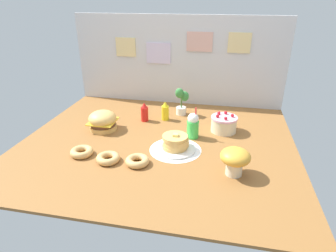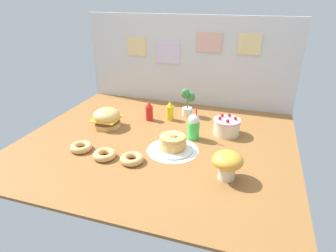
% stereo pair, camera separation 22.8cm
% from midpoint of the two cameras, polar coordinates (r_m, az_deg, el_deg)
% --- Properties ---
extents(ground_plane, '(2.14, 1.85, 0.02)m').
position_cam_midpoint_polar(ground_plane, '(2.30, 0.62, -3.24)').
color(ground_plane, brown).
extents(back_wall, '(2.14, 0.04, 0.89)m').
position_cam_midpoint_polar(back_wall, '(2.99, 6.05, 12.73)').
color(back_wall, silver).
rests_on(back_wall, ground_plane).
extents(doily_mat, '(0.39, 0.39, 0.00)m').
position_cam_midpoint_polar(doily_mat, '(2.17, 3.97, -4.84)').
color(doily_mat, white).
rests_on(doily_mat, ground_plane).
extents(burger, '(0.24, 0.24, 0.17)m').
position_cam_midpoint_polar(burger, '(2.55, -9.57, 1.52)').
color(burger, '#DBA859').
rests_on(burger, ground_plane).
extents(pancake_stack, '(0.30, 0.30, 0.13)m').
position_cam_midpoint_polar(pancake_stack, '(2.15, 4.03, -3.61)').
color(pancake_stack, white).
rests_on(pancake_stack, doily_mat).
extents(layer_cake, '(0.22, 0.22, 0.16)m').
position_cam_midpoint_polar(layer_cake, '(2.45, 14.18, -0.16)').
color(layer_cake, beige).
rests_on(layer_cake, ground_plane).
extents(ketchup_bottle, '(0.07, 0.07, 0.18)m').
position_cam_midpoint_polar(ketchup_bottle, '(2.64, -1.29, 2.83)').
color(ketchup_bottle, red).
rests_on(ketchup_bottle, ground_plane).
extents(mustard_bottle, '(0.07, 0.07, 0.18)m').
position_cam_midpoint_polar(mustard_bottle, '(2.65, 2.85, 2.87)').
color(mustard_bottle, yellow).
rests_on(mustard_bottle, ground_plane).
extents(cream_soda_cup, '(0.10, 0.10, 0.27)m').
position_cam_midpoint_polar(cream_soda_cup, '(2.31, 7.89, -0.22)').
color(cream_soda_cup, green).
rests_on(cream_soda_cup, ground_plane).
extents(donut_pink_glaze, '(0.17, 0.17, 0.05)m').
position_cam_midpoint_polar(donut_pink_glaze, '(2.22, -14.09, -4.13)').
color(donut_pink_glaze, tan).
rests_on(donut_pink_glaze, ground_plane).
extents(donut_chocolate, '(0.17, 0.17, 0.05)m').
position_cam_midpoint_polar(donut_chocolate, '(2.09, -9.46, -5.70)').
color(donut_chocolate, tan).
rests_on(donut_chocolate, ground_plane).
extents(donut_vanilla, '(0.17, 0.17, 0.05)m').
position_cam_midpoint_polar(donut_vanilla, '(2.01, -3.96, -6.59)').
color(donut_vanilla, tan).
rests_on(donut_vanilla, ground_plane).
extents(potted_plant, '(0.13, 0.10, 0.27)m').
position_cam_midpoint_polar(potted_plant, '(2.75, 6.24, 4.96)').
color(potted_plant, white).
rests_on(potted_plant, ground_plane).
extents(mushroom_stool, '(0.20, 0.20, 0.19)m').
position_cam_midpoint_polar(mushroom_stool, '(1.86, 15.21, -7.14)').
color(mushroom_stool, beige).
rests_on(mushroom_stool, ground_plane).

